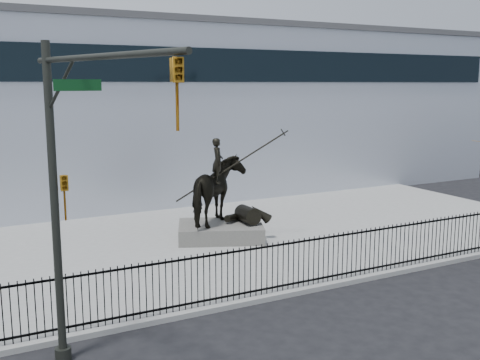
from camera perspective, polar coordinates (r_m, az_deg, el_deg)
name	(u,v)px	position (r m, az deg, el deg)	size (l,w,h in m)	color
ground	(324,307)	(16.17, 8.49, -12.60)	(120.00, 120.00, 0.00)	black
plaza	(216,242)	(21.86, -2.41, -6.30)	(30.00, 12.00, 0.15)	gray
building	(120,112)	(33.28, -12.11, 6.76)	(44.00, 14.00, 9.00)	#B2B7C2
picket_fence	(299,263)	(16.82, 6.04, -8.38)	(22.10, 0.10, 1.50)	black
statue_plinth	(221,231)	(21.92, -1.98, -5.23)	(3.23, 2.22, 0.61)	#57544F
equestrian_statue	(222,192)	(21.57, -1.84, -1.20)	(3.84, 3.20, 3.51)	black
traffic_signal_left	(73,189)	(11.79, -16.58, -0.89)	(1.52, 4.84, 7.00)	#262923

